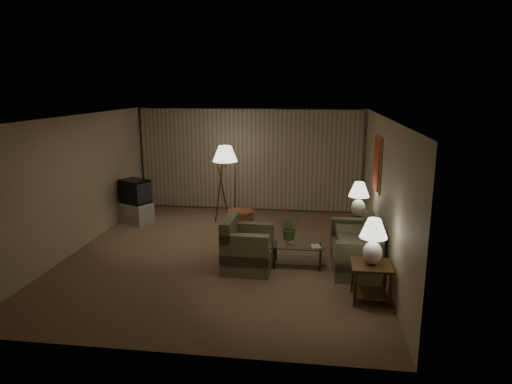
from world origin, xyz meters
TOP-DOWN VIEW (x-y plane):
  - ground at (0.00, 0.00)m, footprint 7.00×7.00m
  - room_shell at (0.02, 1.51)m, footprint 6.04×7.02m
  - sofa at (2.50, -0.33)m, footprint 1.63×0.88m
  - armchair at (0.58, -0.70)m, footprint 0.93×0.88m
  - side_table_near at (2.65, -1.68)m, footprint 0.61×0.61m
  - side_table_far at (2.65, 0.92)m, footprint 0.53×0.45m
  - table_lamp_near at (2.65, -1.68)m, footprint 0.42×0.42m
  - table_lamp_far at (2.65, 0.92)m, footprint 0.43×0.43m
  - coffee_table at (1.47, -0.43)m, footprint 0.97×0.53m
  - tv_cabinet at (-2.55, 1.79)m, footprint 1.17×1.12m
  - crt_tv at (-2.55, 1.79)m, footprint 1.06×1.03m
  - floor_lamp at (-0.42, 2.26)m, footprint 0.60×0.60m
  - ottoman at (0.03, 1.71)m, footprint 0.70×0.70m
  - vase at (1.32, -0.43)m, footprint 0.19×0.19m
  - flowers at (1.32, -0.43)m, footprint 0.47×0.42m
  - book at (1.72, -0.53)m, footprint 0.20×0.25m

SIDE VIEW (x-z plane):
  - ground at x=0.00m, z-range 0.00..0.00m
  - ottoman at x=0.03m, z-range 0.00..0.42m
  - tv_cabinet at x=-2.55m, z-range 0.00..0.50m
  - coffee_table at x=1.47m, z-range 0.07..0.48m
  - sofa at x=2.50m, z-range 0.00..0.71m
  - armchair at x=0.58m, z-range 0.00..0.76m
  - side_table_far at x=2.65m, z-range 0.10..0.70m
  - side_table_near at x=2.65m, z-range 0.12..0.72m
  - book at x=1.72m, z-range 0.41..0.43m
  - vase at x=1.32m, z-range 0.42..0.57m
  - crt_tv at x=-2.55m, z-range 0.50..1.07m
  - flowers at x=1.32m, z-range 0.57..1.01m
  - floor_lamp at x=-0.42m, z-range 0.04..1.91m
  - table_lamp_near at x=2.65m, z-range 0.67..1.39m
  - table_lamp_far at x=2.65m, z-range 0.67..1.41m
  - room_shell at x=0.02m, z-range 0.39..3.11m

